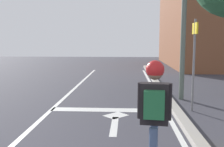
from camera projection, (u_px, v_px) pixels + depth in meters
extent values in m
cube|color=silver|center=(52.00, 109.00, 7.51)|extent=(0.12, 20.00, 0.01)
cube|color=silver|center=(166.00, 111.00, 7.33)|extent=(0.12, 20.00, 0.01)
cube|color=silver|center=(111.00, 110.00, 7.44)|extent=(3.37, 0.40, 0.01)
cube|color=silver|center=(114.00, 126.00, 6.06)|extent=(0.16, 1.40, 0.01)
cube|color=silver|center=(116.00, 115.00, 6.90)|extent=(0.71, 0.71, 0.01)
cube|color=#A09A92|center=(175.00, 109.00, 7.30)|extent=(0.24, 24.00, 0.14)
cylinder|color=#3D4E6F|center=(154.00, 146.00, 3.74)|extent=(0.11, 0.11, 0.78)
cube|color=black|center=(154.00, 104.00, 3.48)|extent=(0.39, 0.22, 0.55)
cylinder|color=black|center=(140.00, 101.00, 3.54)|extent=(0.07, 0.12, 0.50)
cylinder|color=black|center=(169.00, 102.00, 3.47)|extent=(0.07, 0.08, 0.50)
sphere|color=#876551|center=(155.00, 72.00, 3.42)|extent=(0.22, 0.22, 0.22)
sphere|color=red|center=(155.00, 70.00, 3.42)|extent=(0.24, 0.24, 0.24)
cube|color=#1E5D36|center=(154.00, 105.00, 3.34)|extent=(0.28, 0.17, 0.36)
cylinder|color=#566358|center=(184.00, 16.00, 8.46)|extent=(0.16, 0.16, 5.44)
cylinder|color=slate|center=(194.00, 66.00, 7.16)|extent=(0.06, 0.06, 2.52)
cube|color=yellow|center=(195.00, 28.00, 7.04)|extent=(0.05, 0.44, 0.30)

